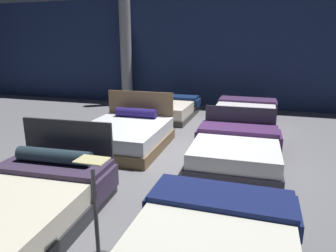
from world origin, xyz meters
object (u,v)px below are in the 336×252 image
at_px(bed_2, 124,135).
at_px(support_pillar, 126,52).
at_px(price_sign, 96,223).
at_px(bed_1, 212,247).
at_px(bed_3, 236,148).
at_px(bed_4, 166,109).
at_px(bed_0, 28,202).
at_px(bed_5, 245,113).

bearing_deg(bed_2, support_pillar, 112.71).
xyz_separation_m(price_sign, support_pillar, (-2.95, 7.37, 1.34)).
distance_m(price_sign, support_pillar, 8.05).
height_order(bed_1, price_sign, price_sign).
relative_size(bed_3, bed_4, 1.01).
xyz_separation_m(bed_0, bed_1, (2.21, -0.15, -0.04)).
bearing_deg(bed_2, bed_4, 89.22).
bearing_deg(bed_1, bed_4, 111.80).
relative_size(bed_1, support_pillar, 0.56).
relative_size(bed_1, price_sign, 1.85).
distance_m(bed_3, price_sign, 3.28).
relative_size(bed_0, bed_2, 1.11).
distance_m(bed_0, bed_1, 2.21).
bearing_deg(bed_4, bed_0, -88.85).
height_order(bed_0, bed_5, bed_0).
bearing_deg(support_pillar, bed_3, -46.69).
height_order(bed_1, bed_4, bed_4).
bearing_deg(bed_1, price_sign, -167.70).
bearing_deg(bed_4, bed_2, -89.21).
bearing_deg(bed_4, bed_5, 0.63).
xyz_separation_m(bed_5, support_pillar, (-4.04, 1.46, 1.50)).
bearing_deg(price_sign, bed_4, 100.80).
height_order(bed_1, support_pillar, support_pillar).
relative_size(bed_0, bed_1, 1.11).
height_order(bed_4, support_pillar, support_pillar).
height_order(bed_2, bed_4, bed_2).
relative_size(bed_1, bed_4, 0.96).
relative_size(bed_5, support_pillar, 0.60).
height_order(bed_0, price_sign, price_sign).
height_order(bed_2, price_sign, price_sign).
bearing_deg(bed_3, bed_5, 88.83).
bearing_deg(support_pillar, bed_5, -19.87).
relative_size(bed_2, support_pillar, 0.56).
bearing_deg(bed_0, bed_5, 65.16).
distance_m(bed_0, price_sign, 1.20).
distance_m(bed_3, bed_5, 2.81).
bearing_deg(bed_5, bed_2, -127.63).
xyz_separation_m(bed_3, price_sign, (-1.07, -3.10, 0.19)).
distance_m(bed_0, support_pillar, 7.38).
bearing_deg(bed_4, price_sign, -78.03).
bearing_deg(bed_0, bed_2, 87.43).
bearing_deg(bed_4, bed_3, -50.90).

